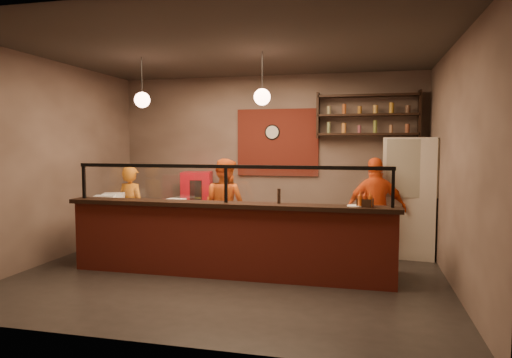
% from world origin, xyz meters
% --- Properties ---
extents(floor, '(6.00, 6.00, 0.00)m').
position_xyz_m(floor, '(0.00, 0.00, 0.00)').
color(floor, black).
rests_on(floor, ground).
extents(ceiling, '(6.00, 6.00, 0.00)m').
position_xyz_m(ceiling, '(0.00, 0.00, 3.20)').
color(ceiling, '#342E28').
rests_on(ceiling, wall_back).
extents(wall_back, '(6.00, 0.00, 6.00)m').
position_xyz_m(wall_back, '(0.00, 2.50, 1.60)').
color(wall_back, '#786358').
rests_on(wall_back, floor).
extents(wall_left, '(0.00, 5.00, 5.00)m').
position_xyz_m(wall_left, '(-3.00, 0.00, 1.60)').
color(wall_left, '#786358').
rests_on(wall_left, floor).
extents(wall_right, '(0.00, 5.00, 5.00)m').
position_xyz_m(wall_right, '(3.00, 0.00, 1.60)').
color(wall_right, '#786358').
rests_on(wall_right, floor).
extents(wall_front, '(6.00, 0.00, 6.00)m').
position_xyz_m(wall_front, '(0.00, -2.50, 1.60)').
color(wall_front, '#786358').
rests_on(wall_front, floor).
extents(brick_patch, '(1.60, 0.04, 1.30)m').
position_xyz_m(brick_patch, '(0.20, 2.47, 1.90)').
color(brick_patch, maroon).
rests_on(brick_patch, wall_back).
extents(service_counter, '(4.60, 0.25, 1.00)m').
position_xyz_m(service_counter, '(0.00, -0.30, 0.50)').
color(service_counter, maroon).
rests_on(service_counter, floor).
extents(counter_ledge, '(4.70, 0.37, 0.06)m').
position_xyz_m(counter_ledge, '(0.00, -0.30, 1.03)').
color(counter_ledge, black).
rests_on(counter_ledge, service_counter).
extents(worktop_cabinet, '(4.60, 0.75, 0.85)m').
position_xyz_m(worktop_cabinet, '(0.00, 0.20, 0.42)').
color(worktop_cabinet, gray).
rests_on(worktop_cabinet, floor).
extents(worktop, '(4.60, 0.75, 0.05)m').
position_xyz_m(worktop, '(0.00, 0.20, 0.88)').
color(worktop, beige).
rests_on(worktop, worktop_cabinet).
extents(sneeze_guard, '(4.50, 0.05, 0.52)m').
position_xyz_m(sneeze_guard, '(0.00, -0.30, 1.37)').
color(sneeze_guard, white).
rests_on(sneeze_guard, counter_ledge).
extents(wall_shelving, '(1.84, 0.28, 0.85)m').
position_xyz_m(wall_shelving, '(1.90, 2.32, 2.40)').
color(wall_shelving, black).
rests_on(wall_shelving, wall_back).
extents(wall_clock, '(0.30, 0.04, 0.30)m').
position_xyz_m(wall_clock, '(0.10, 2.46, 2.10)').
color(wall_clock, black).
rests_on(wall_clock, wall_back).
extents(pendant_left, '(0.24, 0.24, 0.77)m').
position_xyz_m(pendant_left, '(-1.50, 0.20, 2.55)').
color(pendant_left, black).
rests_on(pendant_left, ceiling).
extents(pendant_right, '(0.24, 0.24, 0.77)m').
position_xyz_m(pendant_right, '(0.40, 0.20, 2.55)').
color(pendant_right, black).
rests_on(pendant_right, ceiling).
extents(cook_left, '(0.61, 0.47, 1.49)m').
position_xyz_m(cook_left, '(-2.05, 0.79, 0.75)').
color(cook_left, orange).
rests_on(cook_left, floor).
extents(cook_mid, '(0.96, 0.85, 1.62)m').
position_xyz_m(cook_mid, '(-0.46, 1.11, 0.81)').
color(cook_mid, '#CB4E13').
rests_on(cook_mid, floor).
extents(cook_right, '(1.04, 0.63, 1.66)m').
position_xyz_m(cook_right, '(2.05, 1.12, 0.83)').
color(cook_right, '#E14C15').
rests_on(cook_right, floor).
extents(fridge, '(0.90, 0.85, 1.98)m').
position_xyz_m(fridge, '(2.60, 1.66, 0.99)').
color(fridge, beige).
rests_on(fridge, floor).
extents(red_cooler, '(0.66, 0.63, 1.32)m').
position_xyz_m(red_cooler, '(-1.36, 2.15, 0.66)').
color(red_cooler, red).
rests_on(red_cooler, floor).
extents(pizza_dough, '(0.62, 0.62, 0.01)m').
position_xyz_m(pizza_dough, '(0.37, 0.07, 0.91)').
color(pizza_dough, beige).
rests_on(pizza_dough, worktop).
extents(prep_tub_a, '(0.38, 0.34, 0.15)m').
position_xyz_m(prep_tub_a, '(-2.15, 0.13, 0.98)').
color(prep_tub_a, white).
rests_on(prep_tub_a, worktop).
extents(prep_tub_b, '(0.40, 0.36, 0.16)m').
position_xyz_m(prep_tub_b, '(-2.15, 0.39, 0.98)').
color(prep_tub_b, white).
rests_on(prep_tub_b, worktop).
extents(prep_tub_c, '(0.29, 0.24, 0.13)m').
position_xyz_m(prep_tub_c, '(-0.95, 0.15, 0.97)').
color(prep_tub_c, white).
rests_on(prep_tub_c, worktop).
extents(rolling_pin, '(0.34, 0.27, 0.06)m').
position_xyz_m(rolling_pin, '(-1.00, 0.38, 0.93)').
color(rolling_pin, yellow).
rests_on(rolling_pin, worktop).
extents(condiment_caddy, '(0.22, 0.19, 0.10)m').
position_xyz_m(condiment_caddy, '(1.88, -0.28, 1.11)').
color(condiment_caddy, black).
rests_on(condiment_caddy, counter_ledge).
extents(pepper_mill, '(0.06, 0.06, 0.20)m').
position_xyz_m(pepper_mill, '(0.73, -0.22, 1.16)').
color(pepper_mill, black).
rests_on(pepper_mill, counter_ledge).
extents(small_plate, '(0.26, 0.26, 0.01)m').
position_xyz_m(small_plate, '(1.75, -0.29, 1.07)').
color(small_plate, white).
rests_on(small_plate, counter_ledge).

